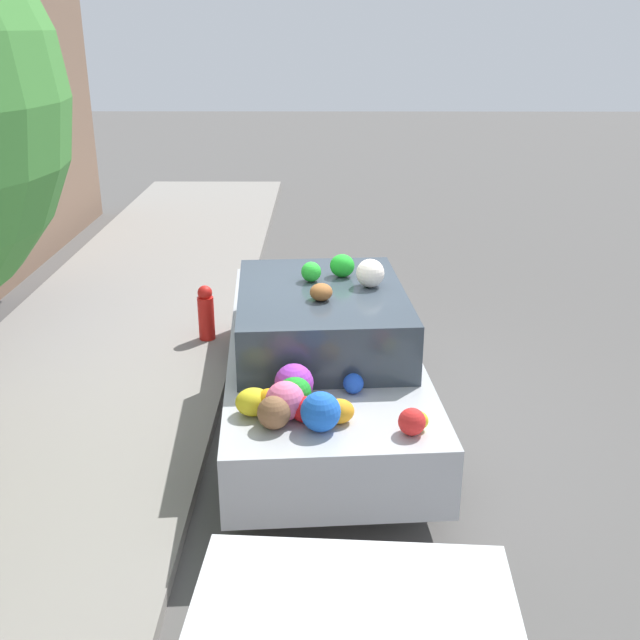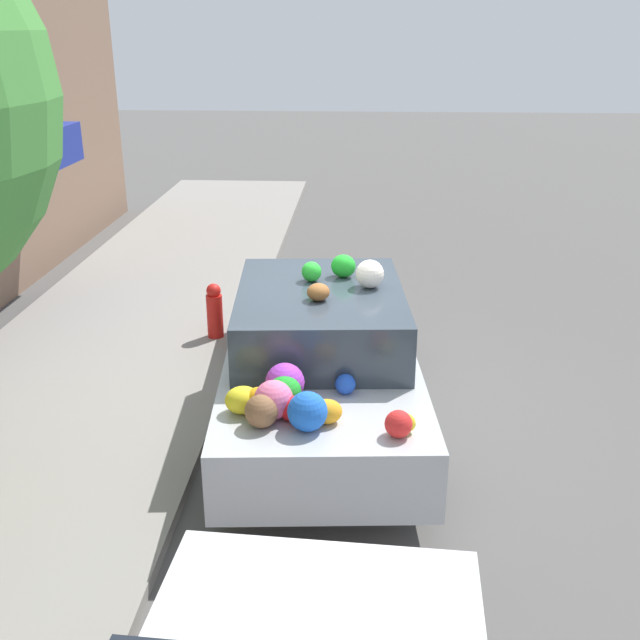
# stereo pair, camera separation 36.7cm
# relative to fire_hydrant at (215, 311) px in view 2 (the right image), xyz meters

# --- Properties ---
(ground_plane) EXTENTS (60.00, 60.00, 0.00)m
(ground_plane) POSITION_rel_fire_hydrant_xyz_m (-1.78, -1.47, -0.46)
(ground_plane) COLOR #565451
(sidewalk_curb) EXTENTS (24.00, 3.20, 0.12)m
(sidewalk_curb) POSITION_rel_fire_hydrant_xyz_m (-1.78, 1.23, -0.40)
(sidewalk_curb) COLOR gray
(sidewalk_curb) RESTS_ON ground
(fire_hydrant) EXTENTS (0.20, 0.20, 0.70)m
(fire_hydrant) POSITION_rel_fire_hydrant_xyz_m (0.00, 0.00, 0.00)
(fire_hydrant) COLOR red
(fire_hydrant) RESTS_ON sidewalk_curb
(art_car) EXTENTS (4.65, 2.12, 1.72)m
(art_car) POSITION_rel_fire_hydrant_xyz_m (-1.85, -1.42, 0.29)
(art_car) COLOR #B7BABF
(art_car) RESTS_ON ground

